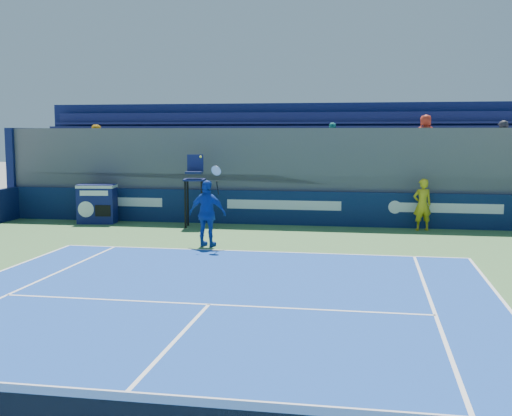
% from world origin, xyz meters
% --- Properties ---
extents(ball_person, '(0.72, 0.58, 1.72)m').
position_xyz_m(ball_person, '(4.66, 16.58, 0.87)').
color(ball_person, gold).
rests_on(ball_person, apron).
extents(back_hoarding, '(20.40, 0.21, 1.20)m').
position_xyz_m(back_hoarding, '(0.00, 17.10, 0.60)').
color(back_hoarding, '#0C1C45').
rests_on(back_hoarding, ground).
extents(match_clock, '(1.40, 0.88, 1.40)m').
position_xyz_m(match_clock, '(-6.59, 16.33, 0.74)').
color(match_clock, '#101654').
rests_on(match_clock, ground).
extents(umpire_chair, '(0.79, 0.79, 2.48)m').
position_xyz_m(umpire_chair, '(-2.93, 16.08, 1.53)').
color(umpire_chair, black).
rests_on(umpire_chair, ground).
extents(tennis_player, '(1.17, 0.65, 2.57)m').
position_xyz_m(tennis_player, '(-1.55, 12.42, 0.96)').
color(tennis_player, '#143EA6').
rests_on(tennis_player, apron).
extents(stadium_seating, '(21.00, 4.05, 4.40)m').
position_xyz_m(stadium_seating, '(0.00, 19.15, 1.83)').
color(stadium_seating, '#4A4A4E').
rests_on(stadium_seating, ground).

